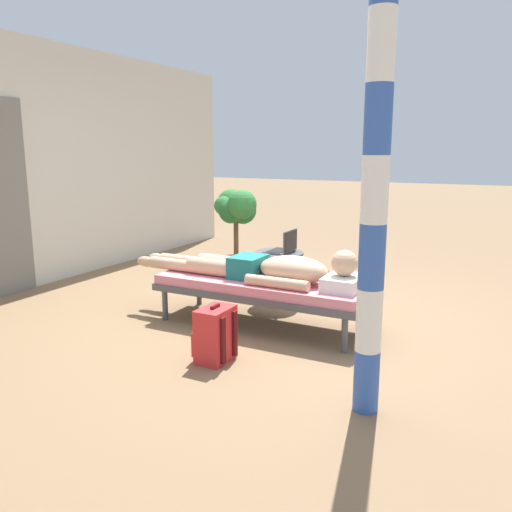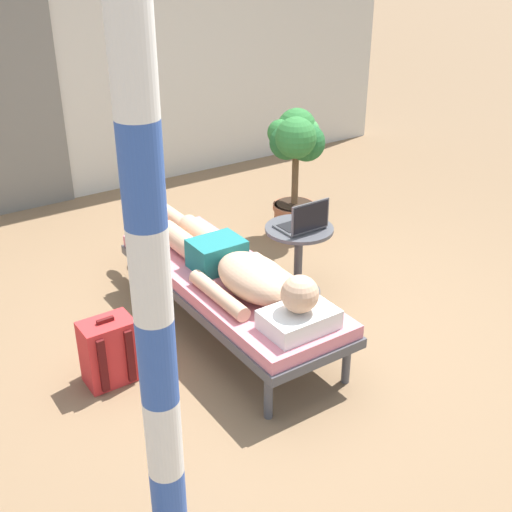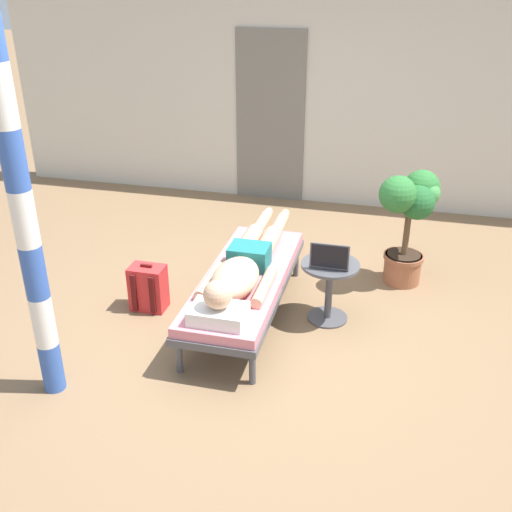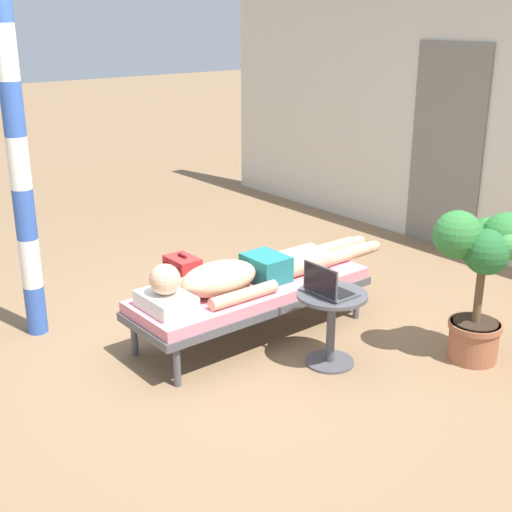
# 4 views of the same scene
# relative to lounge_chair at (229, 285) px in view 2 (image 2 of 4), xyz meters

# --- Properties ---
(ground_plane) EXTENTS (40.00, 40.00, 0.00)m
(ground_plane) POSITION_rel_lounge_chair_xyz_m (0.24, -0.18, -0.35)
(ground_plane) COLOR #846647
(house_wall_back) EXTENTS (7.60, 0.20, 2.70)m
(house_wall_back) POSITION_rel_lounge_chair_xyz_m (0.00, 2.95, 1.00)
(house_wall_back) COLOR beige
(house_wall_back) RESTS_ON ground
(house_door_panel) EXTENTS (0.84, 0.03, 2.04)m
(house_door_panel) POSITION_rel_lounge_chair_xyz_m (-0.44, 2.84, 0.67)
(house_door_panel) COLOR slate
(house_door_panel) RESTS_ON ground
(lounge_chair) EXTENTS (0.65, 1.88, 0.42)m
(lounge_chair) POSITION_rel_lounge_chair_xyz_m (0.00, 0.00, 0.00)
(lounge_chair) COLOR #4C4C51
(lounge_chair) RESTS_ON ground
(person_reclining) EXTENTS (0.53, 2.17, 0.32)m
(person_reclining) POSITION_rel_lounge_chair_xyz_m (0.00, -0.05, 0.17)
(person_reclining) COLOR white
(person_reclining) RESTS_ON lounge_chair
(side_table) EXTENTS (0.48, 0.48, 0.52)m
(side_table) POSITION_rel_lounge_chair_xyz_m (0.68, 0.15, 0.01)
(side_table) COLOR #4C4C51
(side_table) RESTS_ON ground
(laptop) EXTENTS (0.31, 0.24, 0.23)m
(laptop) POSITION_rel_lounge_chair_xyz_m (0.68, 0.10, 0.24)
(laptop) COLOR #4C4C51
(laptop) RESTS_ON side_table
(backpack) EXTENTS (0.30, 0.26, 0.42)m
(backpack) POSITION_rel_lounge_chair_xyz_m (-0.85, -0.05, -0.15)
(backpack) COLOR red
(backpack) RESTS_ON ground
(potted_plant) EXTENTS (0.53, 0.58, 1.08)m
(potted_plant) POSITION_rel_lounge_chair_xyz_m (1.26, 0.97, 0.38)
(potted_plant) COLOR #9E5B3D
(potted_plant) RESTS_ON ground
(porch_post) EXTENTS (0.15, 0.15, 2.61)m
(porch_post) POSITION_rel_lounge_chair_xyz_m (-1.07, -1.23, 0.96)
(porch_post) COLOR #3359B2
(porch_post) RESTS_ON ground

